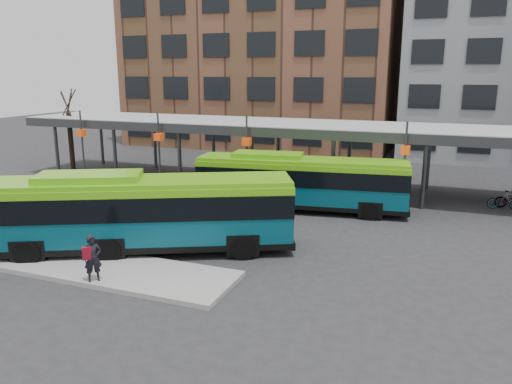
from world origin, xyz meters
name	(u,v)px	position (x,y,z in m)	size (l,w,h in m)	color
ground	(225,257)	(0.00, 0.00, 0.00)	(120.00, 120.00, 0.00)	#28282B
boarding_island	(65,262)	(-5.50, -3.00, 0.09)	(14.00, 3.00, 0.18)	gray
canopy	(310,128)	(-0.06, 12.87, 3.91)	(40.00, 6.53, 4.80)	#999B9E
tree	(71,139)	(-18.00, 12.00, 2.43)	(1.64, 1.64, 5.60)	black
building_brick	(266,34)	(-10.00, 32.00, 11.00)	(26.00, 14.00, 22.00)	brown
bus_front	(141,211)	(-3.44, -0.69, 1.75)	(12.10, 7.69, 3.36)	#074555
bus_rear	(300,181)	(0.83, 7.90, 1.60)	(11.35, 3.88, 3.07)	#074555
pedestrian	(92,258)	(-3.12, -4.21, 1.02)	(0.70, 0.71, 1.66)	black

